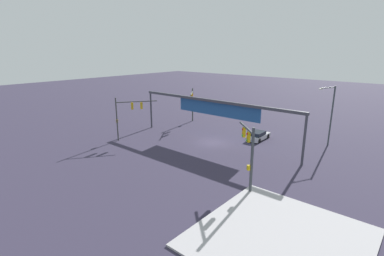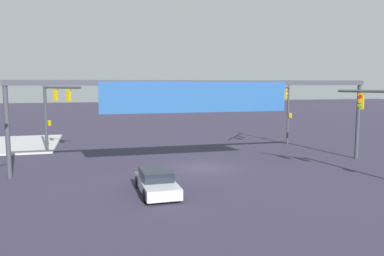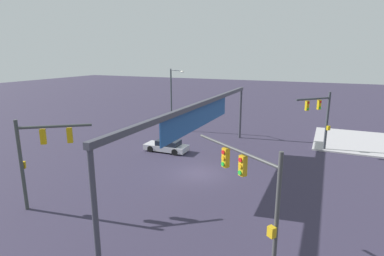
# 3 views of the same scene
# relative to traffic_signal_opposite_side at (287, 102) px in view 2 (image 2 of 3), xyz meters

# --- Properties ---
(ground_plane) EXTENTS (192.90, 192.90, 0.00)m
(ground_plane) POSITION_rel_traffic_signal_opposite_side_xyz_m (9.82, 6.39, -4.12)
(ground_plane) COLOR #302B3F
(traffic_signal_opposite_side) EXTENTS (3.69, 4.73, 6.09)m
(traffic_signal_opposite_side) POSITION_rel_traffic_signal_opposite_side_xyz_m (0.00, 0.00, 0.00)
(traffic_signal_opposite_side) COLOR #3C3D3D
(traffic_signal_opposite_side) RESTS_ON ground
(traffic_signal_cross_street) EXTENTS (3.19, 3.31, 6.06)m
(traffic_signal_cross_street) POSITION_rel_traffic_signal_opposite_side_xyz_m (20.32, -2.21, -0.21)
(traffic_signal_cross_street) COLOR #34383E
(traffic_signal_cross_street) RESTS_ON ground
(overhead_sign_gantry) EXTENTS (25.14, 0.43, 6.01)m
(overhead_sign_gantry) POSITION_rel_traffic_signal_opposite_side_xyz_m (9.99, 6.61, 0.94)
(overhead_sign_gantry) COLOR #3B3B46
(overhead_sign_gantry) RESTS_ON ground
(sedan_car_approaching) EXTENTS (1.93, 4.47, 1.21)m
(sedan_car_approaching) POSITION_rel_traffic_signal_opposite_side_xyz_m (13.98, 11.89, -3.55)
(sedan_car_approaching) COLOR #B5B2B8
(sedan_car_approaching) RESTS_ON ground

